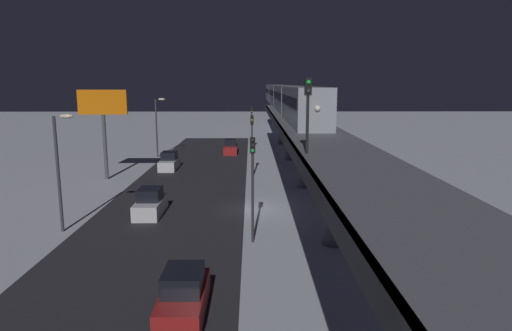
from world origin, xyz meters
The scene contains 15 objects.
ground_plane centered at (0.00, 0.00, 0.00)m, with size 240.00×240.00×0.00m, color silver.
avenue_asphalt centered at (5.75, 0.00, 0.00)m, with size 11.00×90.31×0.01m, color #28282D.
elevated_railway centered at (-5.13, 0.00, 5.00)m, with size 5.00×90.31×5.79m.
subway_train centered at (-5.23, -37.38, 7.57)m, with size 2.94×74.07×3.40m.
rail_signal centered at (-3.26, 9.35, 8.52)m, with size 0.36×0.41×4.00m.
sedan_red centered at (2.55, -27.83, 0.78)m, with size 1.91×4.35×1.97m.
sedan_white centered at (7.15, 1.22, 0.80)m, with size 1.80×4.27×1.97m.
sedan_red_2 centered at (2.55, 15.73, 0.80)m, with size 1.80×4.45×1.97m.
sedan_white_2 centered at (8.95, -16.46, 0.80)m, with size 1.80×4.47×1.97m.
traffic_light_near centered at (-0.35, 7.18, 4.20)m, with size 0.32×0.44×6.40m.
traffic_light_mid centered at (-0.35, -11.09, 4.20)m, with size 0.32×0.44×6.40m.
traffic_light_far centered at (-0.35, -29.36, 4.20)m, with size 0.32×0.44×6.40m.
commercial_billboard centered at (14.29, -11.14, 6.83)m, with size 4.80×0.36×8.90m.
street_lamp_near centered at (11.82, 5.00, 4.81)m, with size 1.35×0.44×7.65m.
street_lamp_far centered at (11.82, -25.00, 4.81)m, with size 1.35×0.44×7.65m.
Camera 1 is at (-0.27, 32.97, 9.52)m, focal length 31.28 mm.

